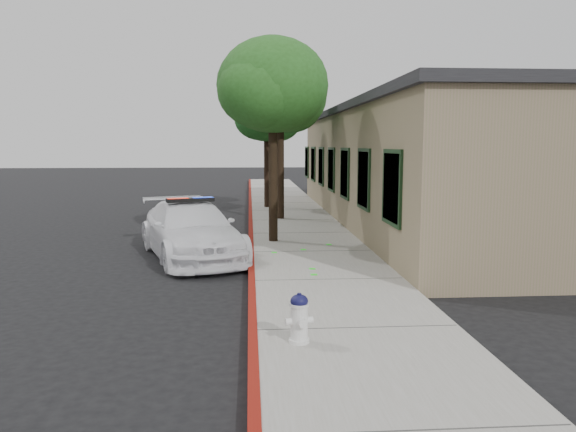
{
  "coord_description": "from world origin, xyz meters",
  "views": [
    {
      "loc": [
        0.03,
        -10.86,
        2.88
      ],
      "look_at": [
        0.9,
        1.49,
        1.27
      ],
      "focal_mm": 34.14,
      "sensor_mm": 36.0,
      "label": 1
    }
  ],
  "objects_px": {
    "street_tree_near": "(273,90)",
    "clapboard_building": "(430,165)",
    "fire_hydrant": "(299,318)",
    "street_tree_mid": "(281,100)",
    "police_car": "(191,230)",
    "street_tree_far": "(267,117)"
  },
  "relations": [
    {
      "from": "street_tree_near",
      "to": "clapboard_building",
      "type": "bearing_deg",
      "value": 36.31
    },
    {
      "from": "fire_hydrant",
      "to": "street_tree_mid",
      "type": "xyz_separation_m",
      "value": [
        0.49,
        13.01,
        4.01
      ]
    },
    {
      "from": "fire_hydrant",
      "to": "police_car",
      "type": "bearing_deg",
      "value": 96.35
    },
    {
      "from": "police_car",
      "to": "fire_hydrant",
      "type": "relative_size",
      "value": 7.6
    },
    {
      "from": "police_car",
      "to": "street_tree_near",
      "type": "relative_size",
      "value": 0.94
    },
    {
      "from": "fire_hydrant",
      "to": "street_tree_mid",
      "type": "distance_m",
      "value": 13.62
    },
    {
      "from": "street_tree_near",
      "to": "street_tree_mid",
      "type": "relative_size",
      "value": 0.99
    },
    {
      "from": "clapboard_building",
      "to": "street_tree_far",
      "type": "relative_size",
      "value": 4.0
    },
    {
      "from": "fire_hydrant",
      "to": "street_tree_near",
      "type": "height_order",
      "value": "street_tree_near"
    },
    {
      "from": "clapboard_building",
      "to": "street_tree_far",
      "type": "height_order",
      "value": "street_tree_far"
    },
    {
      "from": "fire_hydrant",
      "to": "street_tree_near",
      "type": "xyz_separation_m",
      "value": [
        0.01,
        8.17,
        3.9
      ]
    },
    {
      "from": "police_car",
      "to": "street_tree_far",
      "type": "relative_size",
      "value": 1.02
    },
    {
      "from": "police_car",
      "to": "street_tree_far",
      "type": "xyz_separation_m",
      "value": [
        2.3,
        10.14,
        3.35
      ]
    },
    {
      "from": "clapboard_building",
      "to": "street_tree_near",
      "type": "relative_size",
      "value": 3.66
    },
    {
      "from": "clapboard_building",
      "to": "street_tree_far",
      "type": "distance_m",
      "value": 7.49
    },
    {
      "from": "police_car",
      "to": "street_tree_near",
      "type": "xyz_separation_m",
      "value": [
        2.18,
        1.51,
        3.68
      ]
    },
    {
      "from": "street_tree_far",
      "to": "street_tree_near",
      "type": "bearing_deg",
      "value": -90.77
    },
    {
      "from": "fire_hydrant",
      "to": "street_tree_mid",
      "type": "relative_size",
      "value": 0.12
    },
    {
      "from": "clapboard_building",
      "to": "street_tree_near",
      "type": "distance_m",
      "value": 7.76
    },
    {
      "from": "street_tree_near",
      "to": "police_car",
      "type": "bearing_deg",
      "value": -145.26
    },
    {
      "from": "clapboard_building",
      "to": "police_car",
      "type": "xyz_separation_m",
      "value": [
        -8.16,
        -5.91,
        -1.4
      ]
    },
    {
      "from": "fire_hydrant",
      "to": "street_tree_far",
      "type": "height_order",
      "value": "street_tree_far"
    }
  ]
}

